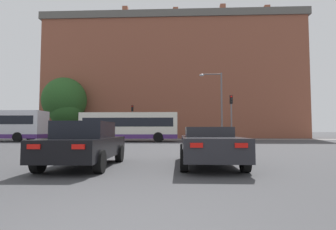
# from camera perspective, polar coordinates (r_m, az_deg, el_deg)

# --- Properties ---
(stop_line_strip) EXTENTS (8.59, 0.30, 0.01)m
(stop_line_strip) POSITION_cam_1_polar(r_m,az_deg,el_deg) (23.98, 0.27, -6.19)
(stop_line_strip) COLOR silver
(stop_line_strip) RESTS_ON ground_plane
(far_pavement) EXTENTS (69.55, 2.50, 0.01)m
(far_pavement) POSITION_cam_1_polar(r_m,az_deg,el_deg) (35.43, 0.98, -5.28)
(far_pavement) COLOR gray
(far_pavement) RESTS_ON ground_plane
(brick_civic_building) EXTENTS (41.79, 11.20, 22.55)m
(brick_civic_building) POSITION_cam_1_polar(r_m,az_deg,el_deg) (45.45, 1.09, 7.73)
(brick_civic_building) COLOR brown
(brick_civic_building) RESTS_ON ground_plane
(car_saloon_left) EXTENTS (2.00, 4.30, 1.46)m
(car_saloon_left) POSITION_cam_1_polar(r_m,az_deg,el_deg) (8.97, -17.58, -5.98)
(car_saloon_left) COLOR black
(car_saloon_left) RESTS_ON ground_plane
(car_roadster_right) EXTENTS (1.95, 4.70, 1.29)m
(car_roadster_right) POSITION_cam_1_polar(r_m,az_deg,el_deg) (9.01, 8.85, -6.51)
(car_roadster_right) COLOR #232328
(car_roadster_right) RESTS_ON ground_plane
(bus_crossing_lead) EXTENTS (10.07, 2.77, 3.02)m
(bus_crossing_lead) POSITION_cam_1_polar(r_m,az_deg,el_deg) (27.95, -8.32, -2.45)
(bus_crossing_lead) COLOR silver
(bus_crossing_lead) RESTS_ON ground_plane
(traffic_light_near_right) EXTENTS (0.26, 0.31, 4.48)m
(traffic_light_near_right) POSITION_cam_1_polar(r_m,az_deg,el_deg) (25.21, 13.63, 0.85)
(traffic_light_near_right) COLOR slate
(traffic_light_near_right) RESTS_ON ground_plane
(traffic_light_far_left) EXTENTS (0.26, 0.31, 4.58)m
(traffic_light_far_left) POSITION_cam_1_polar(r_m,az_deg,el_deg) (35.65, -7.79, -0.33)
(traffic_light_far_left) COLOR slate
(traffic_light_far_left) RESTS_ON ground_plane
(street_lamp_junction) EXTENTS (2.44, 0.36, 7.38)m
(street_lamp_junction) POSITION_cam_1_polar(r_m,az_deg,el_deg) (28.53, 10.75, 3.42)
(street_lamp_junction) COLOR slate
(street_lamp_junction) RESTS_ON ground_plane
(pedestrian_waiting) EXTENTS (0.40, 0.46, 1.70)m
(pedestrian_waiting) POSITION_cam_1_polar(r_m,az_deg,el_deg) (35.97, -10.67, -3.61)
(pedestrian_waiting) COLOR #333851
(pedestrian_waiting) RESTS_ON ground_plane
(pedestrian_walking_east) EXTENTS (0.31, 0.44, 1.56)m
(pedestrian_walking_east) POSITION_cam_1_polar(r_m,az_deg,el_deg) (36.95, -14.45, -3.71)
(pedestrian_walking_east) COLOR #333851
(pedestrian_walking_east) RESTS_ON ground_plane
(tree_by_building) EXTENTS (4.56, 4.56, 6.43)m
(tree_by_building) POSITION_cam_1_polar(r_m,az_deg,el_deg) (40.54, -21.35, 0.88)
(tree_by_building) COLOR #4C3823
(tree_by_building) RESTS_ON ground_plane
(tree_kerbside) EXTENTS (6.30, 6.30, 8.94)m
(tree_kerbside) POSITION_cam_1_polar(r_m,az_deg,el_deg) (41.32, -21.59, 3.04)
(tree_kerbside) COLOR #4C3823
(tree_kerbside) RESTS_ON ground_plane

